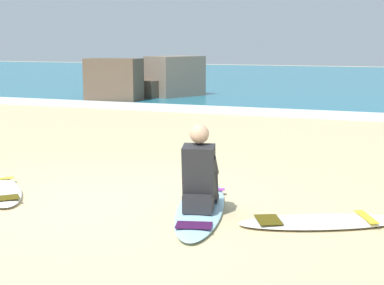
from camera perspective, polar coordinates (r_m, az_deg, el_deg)
The scene contains 7 objects.
ground_plane at distance 6.93m, azimuth -8.81°, elevation -6.15°, with size 80.00×80.00×0.00m, color #CCB584.
sea at distance 28.89m, azimuth 14.39°, elevation 5.91°, with size 80.00×28.00×0.10m, color teal.
breaking_foam at distance 15.42m, azimuth 8.33°, elevation 2.91°, with size 80.00×0.90×0.11m, color white.
surfboard_main at distance 6.68m, azimuth 0.86°, elevation -6.31°, with size 1.13×2.49×0.08m.
surfer_seated at distance 6.41m, azimuth 0.77°, elevation -3.32°, with size 0.48×0.76×0.95m.
surfboard_spare_far at distance 6.31m, azimuth 12.42°, elevation -7.53°, with size 1.80×1.24×0.08m.
rock_outcrop_distant at distance 19.13m, azimuth -5.09°, elevation 5.85°, with size 3.68×3.49×1.40m.
Camera 1 is at (3.34, -5.76, 1.90)m, focal length 54.74 mm.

